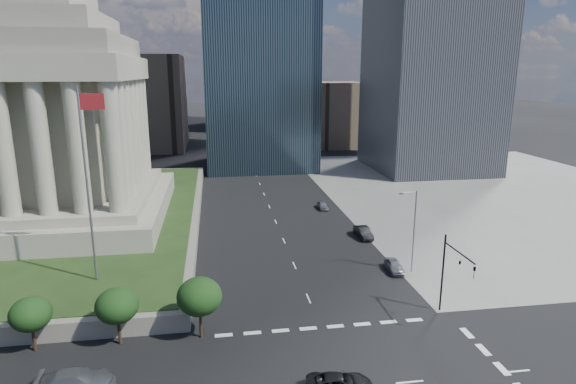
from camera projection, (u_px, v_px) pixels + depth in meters
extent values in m
plane|color=black|center=(250.00, 162.00, 127.33)|extent=(500.00, 500.00, 0.00)
cube|color=slate|center=(496.00, 192.00, 95.74)|extent=(68.00, 90.00, 0.03)
cylinder|color=slate|center=(87.00, 187.00, 48.33)|extent=(0.24, 0.24, 20.00)
cube|color=maroon|center=(92.00, 102.00, 46.44)|extent=(2.40, 0.05, 1.60)
cube|color=black|center=(258.00, 43.00, 115.54)|extent=(26.00, 26.00, 60.00)
cube|color=#4E3D35|center=(340.00, 113.00, 158.38)|extent=(20.00, 30.00, 20.00)
cube|color=#4E3D35|center=(145.00, 103.00, 148.28)|extent=(24.00, 30.00, 28.00)
cylinder|color=black|center=(443.00, 273.00, 47.18)|extent=(0.18, 0.18, 8.00)
cylinder|color=black|center=(459.00, 253.00, 43.76)|extent=(0.14, 5.50, 0.14)
cube|color=black|center=(474.00, 273.00, 41.32)|extent=(0.30, 0.30, 1.10)
cylinder|color=slate|center=(414.00, 232.00, 56.19)|extent=(0.16, 0.16, 10.00)
cylinder|color=slate|center=(409.00, 193.00, 54.89)|extent=(1.80, 0.12, 0.12)
cube|color=slate|center=(402.00, 194.00, 54.78)|extent=(0.50, 0.22, 0.14)
imported|color=black|center=(340.00, 384.00, 35.71)|extent=(2.87, 5.21, 1.38)
imported|color=#505357|center=(77.00, 380.00, 35.90)|extent=(5.57, 2.50, 1.59)
imported|color=gray|center=(394.00, 266.00, 57.35)|extent=(1.94, 4.25, 1.41)
imported|color=black|center=(363.00, 232.00, 69.10)|extent=(4.74, 1.81, 1.54)
imported|color=slate|center=(323.00, 205.00, 83.51)|extent=(1.53, 3.81, 1.30)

